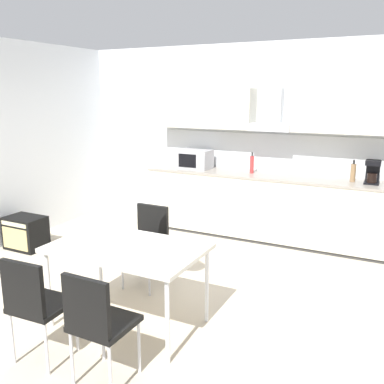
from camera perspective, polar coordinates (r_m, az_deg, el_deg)
name	(u,v)px	position (r m, az deg, el deg)	size (l,w,h in m)	color
ground_plane	(146,297)	(4.58, -6.11, -13.76)	(7.67, 7.84, 0.02)	beige
wall_back	(241,139)	(6.51, 6.49, 7.05)	(6.14, 0.10, 2.75)	silver
kitchen_counter	(266,207)	(6.17, 9.90, -1.95)	(3.58, 0.64, 0.93)	#333333
backsplash_tile	(275,153)	(6.30, 10.95, 5.14)	(3.56, 0.02, 0.54)	silver
upper_wall_cabinets	(273,110)	(6.10, 10.79, 10.69)	(3.56, 0.40, 0.58)	beige
microwave	(195,159)	(6.46, 0.37, 4.38)	(0.48, 0.35, 0.28)	#ADADB2
coffee_maker	(373,172)	(5.84, 22.95, 2.49)	(0.18, 0.19, 0.30)	black
bottle_brown	(353,173)	(5.87, 20.68, 2.44)	(0.07, 0.07, 0.28)	brown
bottle_red	(252,164)	(6.14, 7.98, 3.67)	(0.06, 0.06, 0.30)	red
dining_table	(127,251)	(3.82, -8.61, -7.82)	(1.33, 0.83, 0.75)	silver
chair_near_right	(97,318)	(3.16, -12.59, -16.08)	(0.41, 0.41, 0.87)	black
chair_near_left	(34,300)	(3.53, -20.29, -13.32)	(0.42, 0.42, 0.87)	black
chair_far_left	(148,237)	(4.66, -5.87, -6.04)	(0.41, 0.41, 0.87)	black
guitar_amp	(26,233)	(6.18, -21.30, -5.07)	(0.52, 0.37, 0.44)	black
pendant_lamp	(123,136)	(3.59, -9.16, 7.38)	(0.32, 0.32, 0.22)	silver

